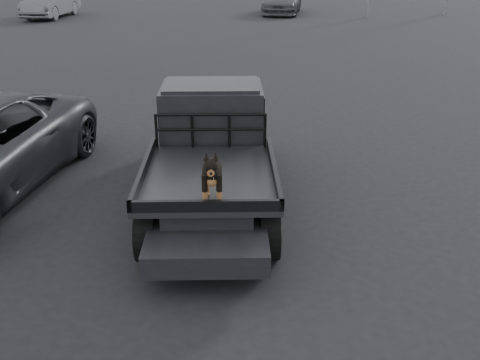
{
  "coord_description": "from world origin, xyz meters",
  "views": [
    {
      "loc": [
        1.07,
        -6.61,
        3.94
      ],
      "look_at": [
        1.19,
        -0.63,
        1.32
      ],
      "focal_mm": 40.0,
      "sensor_mm": 36.0,
      "label": 1
    }
  ],
  "objects_px": {
    "flatbed_ute": "(211,178)",
    "dog": "(212,175)",
    "distant_car_b": "(282,1)",
    "distant_car_a": "(51,3)"
  },
  "relations": [
    {
      "from": "flatbed_ute",
      "to": "distant_car_b",
      "type": "relative_size",
      "value": 1.0
    },
    {
      "from": "dog",
      "to": "distant_car_b",
      "type": "relative_size",
      "value": 0.14
    },
    {
      "from": "dog",
      "to": "distant_car_b",
      "type": "bearing_deg",
      "value": 82.85
    },
    {
      "from": "flatbed_ute",
      "to": "distant_car_b",
      "type": "xyz_separation_m",
      "value": [
        3.75,
        27.43,
        0.32
      ]
    },
    {
      "from": "flatbed_ute",
      "to": "dog",
      "type": "relative_size",
      "value": 7.3
    },
    {
      "from": "distant_car_a",
      "to": "distant_car_b",
      "type": "height_order",
      "value": "distant_car_a"
    },
    {
      "from": "flatbed_ute",
      "to": "distant_car_a",
      "type": "relative_size",
      "value": 1.07
    },
    {
      "from": "flatbed_ute",
      "to": "dog",
      "type": "height_order",
      "value": "dog"
    },
    {
      "from": "distant_car_a",
      "to": "distant_car_b",
      "type": "distance_m",
      "value": 14.17
    },
    {
      "from": "dog",
      "to": "distant_car_b",
      "type": "xyz_separation_m",
      "value": [
        3.67,
        29.27,
        -0.51
      ]
    }
  ]
}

